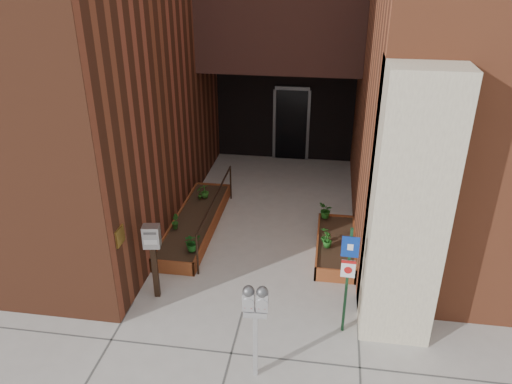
% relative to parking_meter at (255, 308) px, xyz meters
% --- Properties ---
extents(ground, '(80.00, 80.00, 0.00)m').
position_rel_parking_meter_xyz_m(ground, '(-0.44, 1.36, -1.25)').
color(ground, '#9E9991').
rests_on(ground, ground).
extents(planter_left, '(0.90, 3.60, 0.30)m').
position_rel_parking_meter_xyz_m(planter_left, '(-1.99, 4.06, -1.12)').
color(planter_left, brown).
rests_on(planter_left, ground).
extents(planter_right, '(0.80, 2.20, 0.30)m').
position_rel_parking_meter_xyz_m(planter_right, '(1.16, 3.56, -1.12)').
color(planter_right, brown).
rests_on(planter_right, ground).
extents(handrail, '(0.04, 3.34, 0.90)m').
position_rel_parking_meter_xyz_m(handrail, '(-1.49, 4.01, -0.50)').
color(handrail, black).
rests_on(handrail, ground).
extents(parking_meter, '(0.36, 0.18, 1.62)m').
position_rel_parking_meter_xyz_m(parking_meter, '(0.00, 0.00, 0.00)').
color(parking_meter, '#B8B8BB').
rests_on(parking_meter, ground).
extents(sign_post, '(0.27, 0.07, 1.97)m').
position_rel_parking_meter_xyz_m(sign_post, '(1.29, 1.15, -0.04)').
color(sign_post, '#14391F').
rests_on(sign_post, ground).
extents(payment_dropbox, '(0.32, 0.26, 1.47)m').
position_rel_parking_meter_xyz_m(payment_dropbox, '(-2.06, 1.59, -0.19)').
color(payment_dropbox, black).
rests_on(payment_dropbox, ground).
extents(shrub_left_a, '(0.47, 0.47, 0.37)m').
position_rel_parking_meter_xyz_m(shrub_left_a, '(-1.69, 2.72, -0.76)').
color(shrub_left_a, '#1A5B1B').
rests_on(shrub_left_a, planter_left).
extents(shrub_left_b, '(0.23, 0.23, 0.32)m').
position_rel_parking_meter_xyz_m(shrub_left_b, '(-2.29, 3.52, -0.79)').
color(shrub_left_b, '#205217').
rests_on(shrub_left_b, planter_left).
extents(shrub_left_c, '(0.27, 0.27, 0.34)m').
position_rel_parking_meter_xyz_m(shrub_left_c, '(-2.01, 5.05, -0.78)').
color(shrub_left_c, '#255F1B').
rests_on(shrub_left_c, planter_left).
extents(shrub_left_d, '(0.20, 0.20, 0.33)m').
position_rel_parking_meter_xyz_m(shrub_left_d, '(-2.11, 4.95, -0.79)').
color(shrub_left_d, '#235117').
rests_on(shrub_left_d, planter_left).
extents(shrub_right_a, '(0.22, 0.22, 0.33)m').
position_rel_parking_meter_xyz_m(shrub_right_a, '(0.97, 3.25, -0.78)').
color(shrub_right_a, '#1D5C1A').
rests_on(shrub_right_a, planter_right).
extents(shrub_right_b, '(0.21, 0.21, 0.36)m').
position_rel_parking_meter_xyz_m(shrub_right_b, '(0.91, 3.43, -0.77)').
color(shrub_right_b, '#1A4E16').
rests_on(shrub_right_b, planter_right).
extents(shrub_right_c, '(0.34, 0.34, 0.36)m').
position_rel_parking_meter_xyz_m(shrub_right_c, '(0.91, 4.46, -0.77)').
color(shrub_right_c, '#20601B').
rests_on(shrub_right_c, planter_right).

